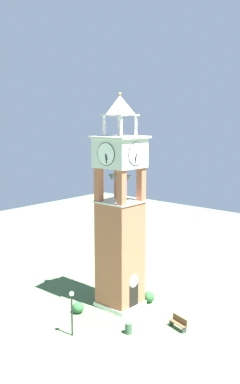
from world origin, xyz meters
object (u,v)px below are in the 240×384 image
clock_tower (120,222)px  trash_bin (129,328)px  park_bench (179,323)px  lamp_post (72,305)px

clock_tower → trash_bin: size_ratio=22.01×
park_bench → trash_bin: park_bench is taller
lamp_post → trash_bin: lamp_post is taller
clock_tower → trash_bin: bearing=-131.5°
clock_tower → park_bench: size_ratio=10.61×
clock_tower → lamp_post: clock_tower is taller
lamp_post → clock_tower: bearing=7.4°
clock_tower → lamp_post: bearing=-172.6°
park_bench → lamp_post: bearing=138.6°
lamp_post → trash_bin: (2.93, -2.89, -1.99)m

